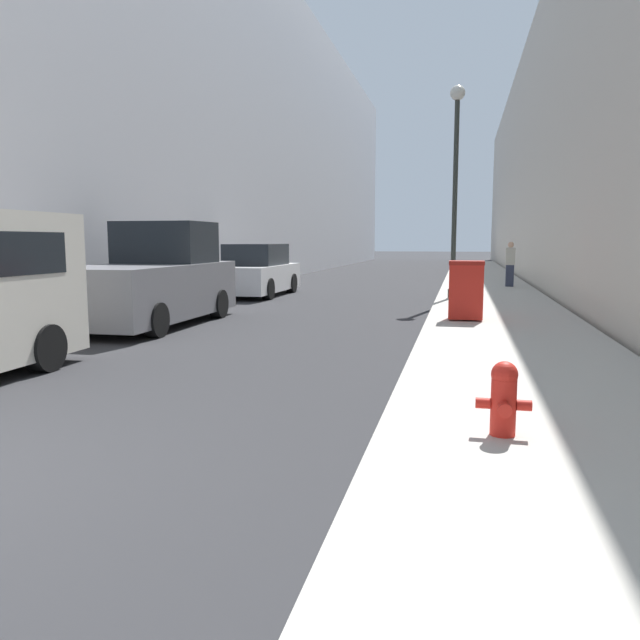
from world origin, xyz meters
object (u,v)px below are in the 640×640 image
at_px(fire_hydrant, 504,397).
at_px(pedestrian_on_sidewalk, 510,264).
at_px(trash_bin, 466,290).
at_px(pickup_truck, 152,282).
at_px(lamppost, 456,170).
at_px(parked_sedan_near, 257,272).

xyz_separation_m(fire_hydrant, pedestrian_on_sidewalk, (1.28, 17.58, 0.46)).
distance_m(trash_bin, pickup_truck, 6.47).
xyz_separation_m(fire_hydrant, pickup_truck, (-6.65, 6.63, 0.43)).
relative_size(lamppost, parked_sedan_near, 1.32).
height_order(trash_bin, parked_sedan_near, parked_sedan_near).
height_order(trash_bin, pickup_truck, pickup_truck).
distance_m(lamppost, pedestrian_on_sidewalk, 5.94).
bearing_deg(pedestrian_on_sidewalk, parked_sedan_near, -154.24).
bearing_deg(pickup_truck, parked_sedan_near, 90.69).
distance_m(fire_hydrant, lamppost, 13.07).
bearing_deg(trash_bin, pickup_truck, -170.50).
relative_size(lamppost, pickup_truck, 1.20).
distance_m(lamppost, pickup_truck, 8.97).
relative_size(lamppost, pedestrian_on_sidewalk, 3.70).
height_order(lamppost, pedestrian_on_sidewalk, lamppost).
height_order(fire_hydrant, trash_bin, trash_bin).
distance_m(pickup_truck, parked_sedan_near, 7.08).
height_order(pickup_truck, pedestrian_on_sidewalk, pickup_truck).
height_order(fire_hydrant, pedestrian_on_sidewalk, pedestrian_on_sidewalk).
distance_m(pickup_truck, pedestrian_on_sidewalk, 13.52).
relative_size(fire_hydrant, pickup_truck, 0.13).
distance_m(lamppost, parked_sedan_near, 6.87).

